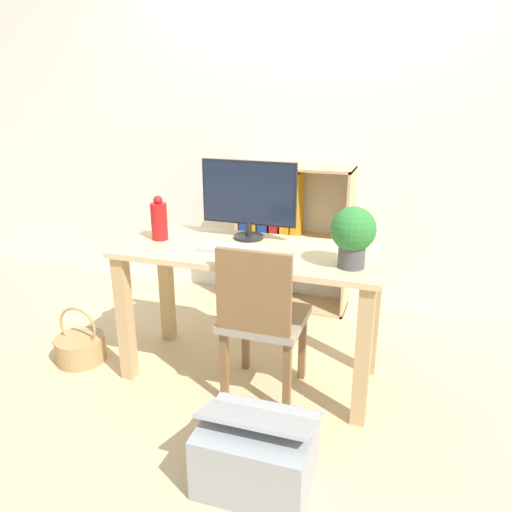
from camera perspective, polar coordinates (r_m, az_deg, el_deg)
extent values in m
plane|color=#CCB284|center=(2.87, -0.64, -13.27)|extent=(10.00, 10.00, 0.00)
cube|color=silver|center=(3.52, 5.50, 15.30)|extent=(8.00, 0.05, 2.60)
cube|color=#D8BC8C|center=(2.55, -0.70, 0.54)|extent=(1.36, 0.58, 0.03)
cube|color=tan|center=(2.76, -14.75, -6.94)|extent=(0.07, 0.07, 0.71)
cube|color=tan|center=(2.38, 12.10, -11.23)|extent=(0.07, 0.07, 0.71)
cube|color=tan|center=(3.12, -10.19, -3.41)|extent=(0.07, 0.07, 0.71)
cube|color=tan|center=(2.79, 13.23, -6.49)|extent=(0.07, 0.07, 0.71)
cylinder|color=#232326|center=(2.71, -0.84, 2.20)|extent=(0.16, 0.16, 0.02)
cylinder|color=#232326|center=(2.70, -0.84, 3.13)|extent=(0.04, 0.04, 0.08)
cube|color=#232326|center=(2.65, -0.82, 7.23)|extent=(0.52, 0.02, 0.34)
cube|color=#192338|center=(2.65, -0.87, 7.20)|extent=(0.50, 0.03, 0.32)
cube|color=#B2B2B7|center=(2.52, -2.84, 0.87)|extent=(0.32, 0.15, 0.02)
cylinder|color=red|center=(2.72, -10.97, 3.91)|extent=(0.09, 0.09, 0.20)
sphere|color=red|center=(2.69, -11.13, 6.29)|extent=(0.05, 0.05, 0.05)
cylinder|color=#4C4C51|center=(2.32, 10.86, -0.10)|extent=(0.12, 0.12, 0.10)
sphere|color=#2D7A33|center=(2.28, 11.06, 3.02)|extent=(0.21, 0.21, 0.21)
cube|color=#9E937F|center=(2.54, 1.04, -7.16)|extent=(0.40, 0.40, 0.04)
cube|color=brown|center=(2.29, -0.30, -4.20)|extent=(0.36, 0.03, 0.40)
cube|color=brown|center=(2.56, -3.64, -12.51)|extent=(0.04, 0.04, 0.39)
cube|color=brown|center=(2.47, 3.56, -13.75)|extent=(0.04, 0.04, 0.39)
cube|color=brown|center=(2.82, -1.18, -9.22)|extent=(0.04, 0.04, 0.39)
cube|color=brown|center=(2.74, 5.32, -10.19)|extent=(0.04, 0.04, 0.39)
cube|color=tan|center=(3.61, -1.58, 2.64)|extent=(0.02, 0.28, 1.01)
cube|color=tan|center=(3.44, 10.48, 1.45)|extent=(0.02, 0.28, 1.01)
cube|color=tan|center=(3.68, 4.11, -5.34)|extent=(0.78, 0.28, 0.02)
cube|color=tan|center=(3.39, 4.52, 10.12)|extent=(0.78, 0.28, 0.02)
cube|color=tan|center=(3.50, 4.30, 2.07)|extent=(0.74, 0.28, 0.02)
cube|color=beige|center=(3.70, -0.94, -2.16)|extent=(0.04, 0.24, 0.34)
cube|color=navy|center=(3.69, -0.12, -2.65)|extent=(0.04, 0.24, 0.28)
cube|color=orange|center=(3.65, 0.72, -1.69)|extent=(0.05, 0.24, 0.43)
cube|color=red|center=(3.66, 1.45, -2.82)|extent=(0.04, 0.24, 0.29)
cube|color=black|center=(3.63, 2.27, -1.94)|extent=(0.04, 0.24, 0.42)
cube|color=navy|center=(3.54, -0.89, 5.53)|extent=(0.06, 0.24, 0.36)
cube|color=orange|center=(3.52, 0.11, 5.91)|extent=(0.05, 0.24, 0.42)
cube|color=navy|center=(3.51, 1.23, 4.67)|extent=(0.07, 0.24, 0.28)
cube|color=red|center=(3.49, 2.49, 4.56)|extent=(0.06, 0.24, 0.28)
cube|color=orange|center=(3.45, 3.75, 5.77)|extent=(0.06, 0.24, 0.44)
cube|color=orange|center=(3.44, 4.75, 5.75)|extent=(0.04, 0.24, 0.45)
cylinder|color=tan|center=(3.13, -19.42, -9.95)|extent=(0.28, 0.28, 0.15)
torus|color=tan|center=(3.06, -19.72, -7.59)|extent=(0.24, 0.02, 0.24)
cube|color=#999EA3|center=(2.14, 0.03, -21.79)|extent=(0.44, 0.34, 0.27)
cube|color=#999EA3|center=(2.10, 0.64, -17.68)|extent=(0.45, 0.33, 0.13)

